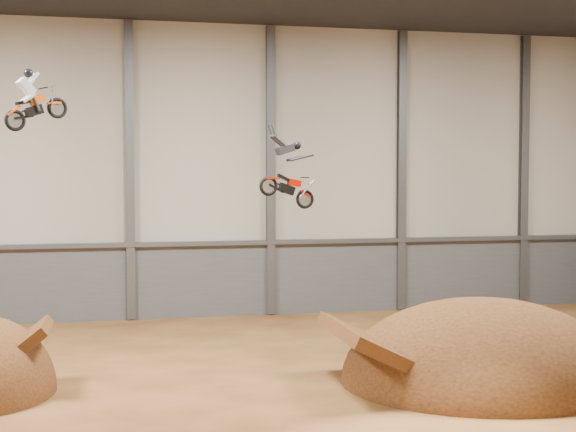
% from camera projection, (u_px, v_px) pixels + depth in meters
% --- Properties ---
extents(floor, '(40.00, 40.00, 0.00)m').
position_uv_depth(floor, '(254.00, 404.00, 23.86)').
color(floor, '#502F15').
rests_on(floor, ground).
extents(back_wall, '(40.00, 0.10, 14.00)m').
position_uv_depth(back_wall, '(201.00, 171.00, 38.15)').
color(back_wall, '#AEA79A').
rests_on(back_wall, ground).
extents(lower_band_back, '(39.80, 0.18, 3.50)m').
position_uv_depth(lower_band_back, '(202.00, 281.00, 38.32)').
color(lower_band_back, '#4A4D51').
rests_on(lower_band_back, ground).
extents(steel_rail, '(39.80, 0.35, 0.20)m').
position_uv_depth(steel_rail, '(202.00, 243.00, 38.08)').
color(steel_rail, '#47494F').
rests_on(steel_rail, lower_band_back).
extents(steel_column_2, '(0.40, 0.36, 13.90)m').
position_uv_depth(steel_column_2, '(130.00, 171.00, 37.26)').
color(steel_column_2, '#47494F').
rests_on(steel_column_2, ground).
extents(steel_column_3, '(0.40, 0.36, 13.90)m').
position_uv_depth(steel_column_3, '(271.00, 171.00, 38.65)').
color(steel_column_3, '#47494F').
rests_on(steel_column_3, ground).
extents(steel_column_4, '(0.40, 0.36, 13.90)m').
position_uv_depth(steel_column_4, '(401.00, 171.00, 40.03)').
color(steel_column_4, '#47494F').
rests_on(steel_column_4, ground).
extents(steel_column_5, '(0.40, 0.36, 13.90)m').
position_uv_depth(steel_column_5, '(524.00, 171.00, 41.42)').
color(steel_column_5, '#47494F').
rests_on(steel_column_5, ground).
extents(landing_ramp, '(9.49, 8.40, 5.48)m').
position_uv_depth(landing_ramp, '(482.00, 381.00, 26.55)').
color(landing_ramp, '#381E0E').
rests_on(landing_ramp, ground).
extents(fmx_rider_a, '(2.67, 1.90, 2.47)m').
position_uv_depth(fmx_rider_a, '(39.00, 94.00, 25.36)').
color(fmx_rider_a, '#DD4505').
extents(fmx_rider_b, '(3.48, 1.38, 3.14)m').
position_uv_depth(fmx_rider_b, '(284.00, 167.00, 27.51)').
color(fmx_rider_b, '#AD1200').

